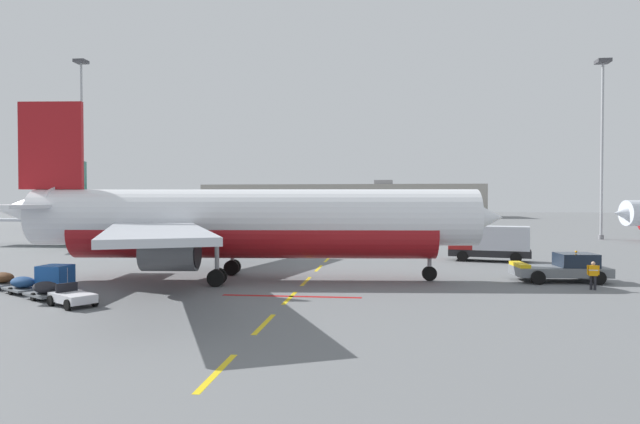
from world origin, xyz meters
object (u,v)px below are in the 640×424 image
airliner_foreground (246,222)px  ground_crew_worker (593,274)px  pushback_tug (563,268)px  apron_light_mast_far (602,128)px  baggage_train (34,287)px  uld_cargo_container (55,279)px  apron_light_mast_near (82,128)px  catering_truck (492,243)px  airliner_mid_left (99,218)px  airliner_far_center (112,208)px

airliner_foreground → ground_crew_worker: 22.28m
pushback_tug → apron_light_mast_far: apron_light_mast_far is taller
baggage_train → uld_cargo_container: bearing=76.1°
airliner_foreground → baggage_train: 13.28m
ground_crew_worker → apron_light_mast_near: bearing=142.5°
baggage_train → apron_light_mast_near: apron_light_mast_near is taller
catering_truck → uld_cargo_container: catering_truck is taller
baggage_train → airliner_mid_left: bearing=114.0°
pushback_tug → uld_cargo_container: 32.35m
pushback_tug → baggage_train: bearing=-163.3°
airliner_foreground → uld_cargo_container: bearing=-148.6°
airliner_mid_left → apron_light_mast_near: (-10.62, 14.22, 13.64)m
ground_crew_worker → apron_light_mast_far: (17.18, 45.07, 14.47)m
airliner_far_center → apron_light_mast_far: apron_light_mast_far is taller
apron_light_mast_near → airliner_far_center: bearing=105.8°
catering_truck → pushback_tug: bearing=-78.7°
pushback_tug → ground_crew_worker: size_ratio=3.57×
apron_light_mast_far → airliner_far_center: bearing=165.9°
catering_truck → apron_light_mast_near: apron_light_mast_near is taller
airliner_mid_left → catering_truck: size_ratio=3.69×
uld_cargo_container → apron_light_mast_far: size_ratio=0.07×
airliner_foreground → apron_light_mast_near: apron_light_mast_near is taller
catering_truck → uld_cargo_container: size_ratio=4.35×
uld_cargo_container → airliner_foreground: bearing=31.4°
airliner_far_center → uld_cargo_container: (33.39, -70.47, -3.11)m
airliner_mid_left → baggage_train: size_ratio=2.58×
pushback_tug → airliner_mid_left: bearing=149.8°
ground_crew_worker → catering_truck: bearing=101.4°
airliner_mid_left → airliner_far_center: (-16.26, 34.20, 0.75)m
airliner_far_center → catering_truck: 80.25m
airliner_foreground → pushback_tug: 21.64m
pushback_tug → apron_light_mast_far: size_ratio=0.25×
pushback_tug → airliner_far_center: (-64.73, 62.42, 3.01)m
catering_truck → apron_light_mast_far: bearing=55.7°
apron_light_mast_far → ground_crew_worker: bearing=-110.9°
pushback_tug → ground_crew_worker: (0.71, -3.38, 0.09)m
uld_cargo_container → airliner_mid_left: bearing=115.3°
airliner_foreground → catering_truck: airliner_foreground is taller
airliner_mid_left → baggage_train: (16.78, -37.72, -2.62)m
ground_crew_worker → uld_cargo_container: 32.38m
airliner_foreground → ground_crew_worker: airliner_foreground is taller
pushback_tug → ground_crew_worker: bearing=-78.2°
apron_light_mast_near → catering_truck: bearing=-28.3°
apron_light_mast_near → apron_light_mast_far: 76.99m
baggage_train → apron_light_mast_near: bearing=117.8°
baggage_train → ground_crew_worker: 32.98m
pushback_tug → airliner_mid_left: size_ratio=0.23×
airliner_foreground → apron_light_mast_far: bearing=48.1°
airliner_mid_left → catering_truck: (46.08, -16.29, -1.51)m
airliner_foreground → airliner_mid_left: 40.58m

